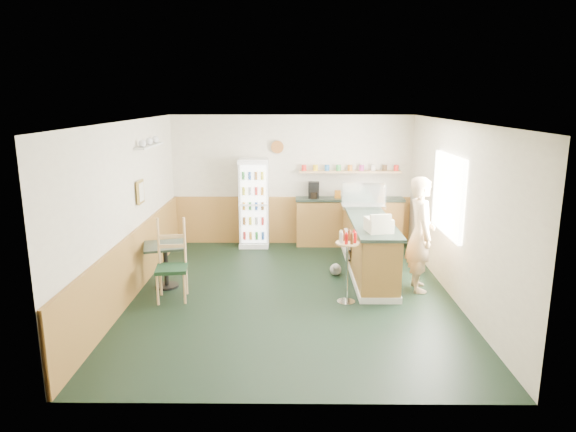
{
  "coord_description": "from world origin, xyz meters",
  "views": [
    {
      "loc": [
        0.01,
        -7.65,
        3.03
      ],
      "look_at": [
        -0.06,
        0.6,
        1.13
      ],
      "focal_mm": 32.0,
      "sensor_mm": 36.0,
      "label": 1
    }
  ],
  "objects_px": {
    "display_case": "(363,196)",
    "cafe_chair": "(173,257)",
    "cafe_table": "(165,257)",
    "drinks_fridge": "(254,203)",
    "condiment_stand": "(347,256)",
    "shopkeeper": "(421,234)",
    "cash_register": "(379,225)"
  },
  "relations": [
    {
      "from": "cash_register",
      "to": "cafe_chair",
      "type": "xyz_separation_m",
      "value": [
        -3.18,
        -0.21,
        -0.47
      ]
    },
    {
      "from": "drinks_fridge",
      "to": "condiment_stand",
      "type": "relative_size",
      "value": 1.65
    },
    {
      "from": "cafe_chair",
      "to": "cafe_table",
      "type": "bearing_deg",
      "value": 109.6
    },
    {
      "from": "cash_register",
      "to": "cafe_table",
      "type": "xyz_separation_m",
      "value": [
        -3.4,
        0.22,
        -0.61
      ]
    },
    {
      "from": "drinks_fridge",
      "to": "display_case",
      "type": "height_order",
      "value": "drinks_fridge"
    },
    {
      "from": "condiment_stand",
      "to": "display_case",
      "type": "bearing_deg",
      "value": 76.72
    },
    {
      "from": "display_case",
      "to": "shopkeeper",
      "type": "relative_size",
      "value": 0.44
    },
    {
      "from": "drinks_fridge",
      "to": "shopkeeper",
      "type": "bearing_deg",
      "value": -41.51
    },
    {
      "from": "drinks_fridge",
      "to": "cash_register",
      "type": "distance_m",
      "value": 3.43
    },
    {
      "from": "display_case",
      "to": "cafe_chair",
      "type": "distance_m",
      "value": 3.8
    },
    {
      "from": "display_case",
      "to": "shopkeeper",
      "type": "height_order",
      "value": "shopkeeper"
    },
    {
      "from": "cafe_chair",
      "to": "display_case",
      "type": "bearing_deg",
      "value": 24.59
    },
    {
      "from": "drinks_fridge",
      "to": "display_case",
      "type": "xyz_separation_m",
      "value": [
        2.13,
        -0.88,
        0.33
      ]
    },
    {
      "from": "cash_register",
      "to": "condiment_stand",
      "type": "xyz_separation_m",
      "value": [
        -0.52,
        -0.4,
        -0.38
      ]
    },
    {
      "from": "display_case",
      "to": "cash_register",
      "type": "relative_size",
      "value": 2.1
    },
    {
      "from": "cash_register",
      "to": "cafe_chair",
      "type": "height_order",
      "value": "cafe_chair"
    },
    {
      "from": "drinks_fridge",
      "to": "cafe_chair",
      "type": "relative_size",
      "value": 1.47
    },
    {
      "from": "drinks_fridge",
      "to": "shopkeeper",
      "type": "relative_size",
      "value": 0.99
    },
    {
      "from": "shopkeeper",
      "to": "display_case",
      "type": "bearing_deg",
      "value": 25.02
    },
    {
      "from": "cash_register",
      "to": "condiment_stand",
      "type": "height_order",
      "value": "cash_register"
    },
    {
      "from": "display_case",
      "to": "cafe_chair",
      "type": "xyz_separation_m",
      "value": [
        -3.18,
        -2.0,
        -0.59
      ]
    },
    {
      "from": "condiment_stand",
      "to": "cash_register",
      "type": "bearing_deg",
      "value": 37.85
    },
    {
      "from": "shopkeeper",
      "to": "condiment_stand",
      "type": "relative_size",
      "value": 1.67
    },
    {
      "from": "drinks_fridge",
      "to": "cash_register",
      "type": "relative_size",
      "value": 4.74
    },
    {
      "from": "drinks_fridge",
      "to": "shopkeeper",
      "type": "distance_m",
      "value": 3.79
    },
    {
      "from": "drinks_fridge",
      "to": "cash_register",
      "type": "height_order",
      "value": "drinks_fridge"
    },
    {
      "from": "display_case",
      "to": "condiment_stand",
      "type": "height_order",
      "value": "display_case"
    },
    {
      "from": "drinks_fridge",
      "to": "display_case",
      "type": "bearing_deg",
      "value": -22.35
    },
    {
      "from": "drinks_fridge",
      "to": "cafe_chair",
      "type": "distance_m",
      "value": 3.07
    },
    {
      "from": "display_case",
      "to": "cafe_table",
      "type": "bearing_deg",
      "value": -155.22
    },
    {
      "from": "display_case",
      "to": "cafe_table",
      "type": "relative_size",
      "value": 1.0
    },
    {
      "from": "cafe_table",
      "to": "cafe_chair",
      "type": "distance_m",
      "value": 0.5
    }
  ]
}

